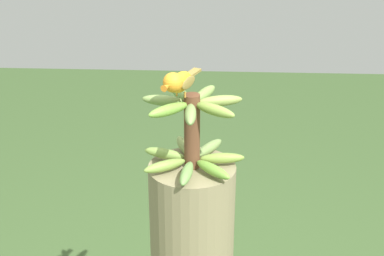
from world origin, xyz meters
name	(u,v)px	position (x,y,z in m)	size (l,w,h in m)	color
banana_bunch	(192,131)	(0.00, 0.00, 1.17)	(0.32, 0.32, 0.24)	brown
perched_bird	(178,82)	(0.04, 0.03, 1.33)	(0.10, 0.21, 0.09)	#C68933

